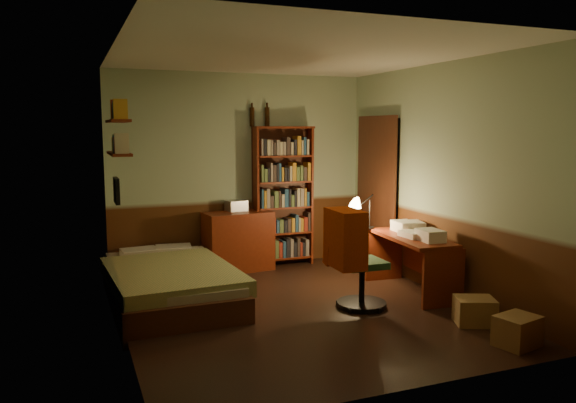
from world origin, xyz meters
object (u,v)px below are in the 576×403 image
object	(u,v)px
mini_stereo	(236,206)
cardboard_box_a	(517,331)
desk_lamp	(370,206)
office_chair	(362,264)
bed	(168,269)
cardboard_box_b	(475,311)
dresser	(238,241)
bookshelf	(283,196)
desk	(411,264)

from	to	relation	value
mini_stereo	cardboard_box_a	world-z (taller)	mini_stereo
desk_lamp	office_chair	bearing A→B (deg)	-100.87
bed	mini_stereo	distance (m)	1.59
bed	cardboard_box_b	xyz separation A→B (m)	(2.60, -1.91, -0.21)
mini_stereo	desk_lamp	distance (m)	1.81
bed	cardboard_box_b	distance (m)	3.24
bed	office_chair	distance (m)	2.13
dresser	desk_lamp	xyz separation A→B (m)	(1.35, -1.09, 0.54)
office_chair	cardboard_box_a	size ratio (longest dim) A/B	2.62
desk_lamp	cardboard_box_b	xyz separation A→B (m)	(0.18, -1.73, -0.81)
bookshelf	mini_stereo	bearing A→B (deg)	-178.33
cardboard_box_a	dresser	bearing A→B (deg)	113.72
desk_lamp	dresser	bearing A→B (deg)	163.60
bookshelf	desk	bearing A→B (deg)	-58.78
bookshelf	office_chair	distance (m)	2.11
cardboard_box_b	dresser	bearing A→B (deg)	118.43
cardboard_box_a	bed	bearing A→B (deg)	135.86
dresser	office_chair	xyz separation A→B (m)	(0.77, -1.97, 0.07)
desk	desk_lamp	xyz separation A→B (m)	(-0.20, 0.61, 0.60)
mini_stereo	desk_lamp	xyz separation A→B (m)	(1.33, -1.22, 0.08)
office_chair	desk	bearing A→B (deg)	20.23
desk	office_chair	world-z (taller)	office_chair
office_chair	dresser	bearing A→B (deg)	112.95
dresser	mini_stereo	distance (m)	0.48
dresser	cardboard_box_b	xyz separation A→B (m)	(1.53, -2.82, -0.26)
mini_stereo	office_chair	distance (m)	2.26
cardboard_box_a	cardboard_box_b	xyz separation A→B (m)	(0.03, 0.58, -0.01)
desk	desk_lamp	bearing A→B (deg)	113.17
dresser	mini_stereo	size ratio (longest dim) A/B	3.40
dresser	desk_lamp	size ratio (longest dim) A/B	1.59
desk	cardboard_box_a	bearing A→B (deg)	-86.91
bed	cardboard_box_a	distance (m)	3.59
mini_stereo	bookshelf	xyz separation A→B (m)	(0.66, -0.04, 0.10)
dresser	office_chair	bearing A→B (deg)	-74.39
mini_stereo	dresser	bearing A→B (deg)	-108.09
desk_lamp	mini_stereo	bearing A→B (deg)	160.22
desk	desk_lamp	size ratio (longest dim) A/B	2.23
dresser	cardboard_box_b	distance (m)	3.22
dresser	desk	world-z (taller)	dresser
office_chair	cardboard_box_a	distance (m)	1.65
dresser	desk_lamp	world-z (taller)	desk_lamp
desk_lamp	cardboard_box_a	xyz separation A→B (m)	(0.15, -2.32, -0.80)
desk_lamp	cardboard_box_b	distance (m)	1.92
mini_stereo	desk	distance (m)	2.45
desk	dresser	bearing A→B (deg)	137.16
mini_stereo	cardboard_box_a	distance (m)	3.90
cardboard_box_b	bookshelf	bearing A→B (deg)	106.36
mini_stereo	bookshelf	distance (m)	0.67
mini_stereo	cardboard_box_b	world-z (taller)	mini_stereo
bed	cardboard_box_b	bearing A→B (deg)	-37.06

